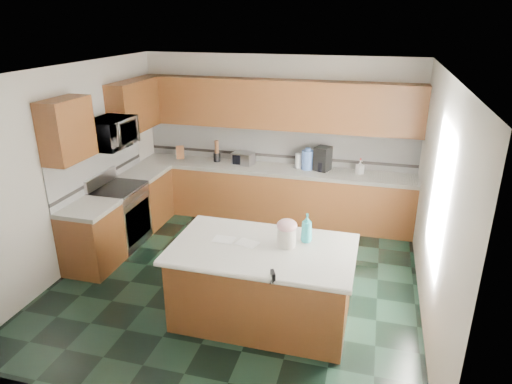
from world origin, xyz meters
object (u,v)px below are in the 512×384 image
(island_base, at_px, (263,285))
(soap_bottle_island, at_px, (307,228))
(knife_block, at_px, (180,152))
(toaster_oven, at_px, (243,158))
(coffee_maker, at_px, (323,159))
(island_top, at_px, (263,249))
(treat_jar, at_px, (287,237))

(island_base, bearing_deg, soap_bottle_island, 29.79)
(knife_block, xyz_separation_m, toaster_oven, (1.15, 0.00, -0.02))
(toaster_oven, distance_m, coffee_maker, 1.33)
(island_top, height_order, soap_bottle_island, soap_bottle_island)
(island_top, bearing_deg, island_base, 0.00)
(island_top, bearing_deg, coffee_maker, 84.57)
(soap_bottle_island, bearing_deg, treat_jar, -150.21)
(island_top, bearing_deg, knife_block, 128.66)
(treat_jar, xyz_separation_m, coffee_maker, (0.04, 2.72, 0.09))
(soap_bottle_island, distance_m, knife_block, 3.65)
(knife_block, relative_size, toaster_oven, 0.68)
(soap_bottle_island, bearing_deg, island_base, -160.77)
(island_base, distance_m, knife_block, 3.59)
(island_base, relative_size, soap_bottle_island, 5.72)
(island_base, relative_size, treat_jar, 8.92)
(island_base, bearing_deg, coffee_maker, 84.57)
(island_base, bearing_deg, treat_jar, 19.56)
(toaster_oven, relative_size, coffee_maker, 0.90)
(treat_jar, bearing_deg, island_base, -160.71)
(island_base, relative_size, knife_block, 8.03)
(treat_jar, distance_m, coffee_maker, 2.72)
(toaster_oven, bearing_deg, island_base, -58.29)
(island_top, distance_m, knife_block, 3.54)
(treat_jar, bearing_deg, toaster_oven, 115.71)
(treat_jar, relative_size, coffee_maker, 0.55)
(treat_jar, bearing_deg, knife_block, 132.24)
(island_top, xyz_separation_m, toaster_oven, (-1.05, 2.77, 0.13))
(island_base, height_order, coffee_maker, coffee_maker)
(island_base, bearing_deg, island_top, 0.00)
(island_top, relative_size, toaster_oven, 5.77)
(toaster_oven, bearing_deg, soap_bottle_island, -48.58)
(island_top, xyz_separation_m, knife_block, (-2.19, 2.77, 0.15))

